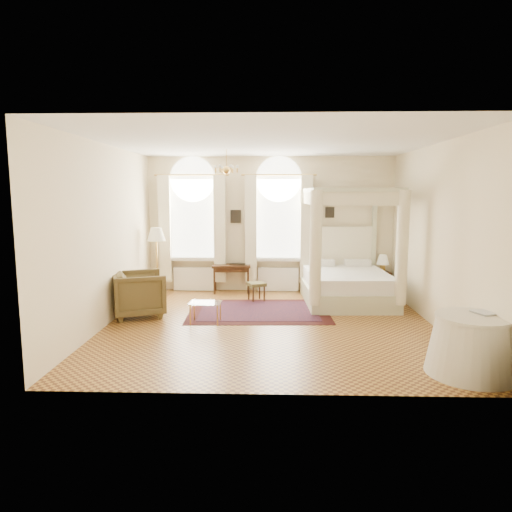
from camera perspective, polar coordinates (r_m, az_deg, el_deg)
The scene contains 18 objects.
ground at distance 8.57m, azimuth 1.73°, elevation -8.49°, with size 6.00×6.00×0.00m, color #AC7B32.
room_walls at distance 8.24m, azimuth 1.78°, elevation 4.85°, with size 6.00×6.00×6.00m.
window_left at distance 11.30m, azimuth -7.90°, elevation 3.08°, with size 1.62×0.27×3.29m.
window_right at distance 11.14m, azimuth 2.82°, elevation 3.07°, with size 1.62×0.27×3.29m.
chandelier at distance 9.49m, azimuth -3.72°, elevation 10.82°, with size 0.51×0.45×0.50m.
wall_pictures at distance 11.21m, azimuth 2.25°, elevation 5.17°, with size 2.54×0.03×0.39m.
canopy_bed at distance 10.29m, azimuth 11.30°, elevation -2.60°, with size 2.00×2.41×2.52m.
nightstand at distance 11.46m, azimuth 15.42°, elevation -3.24°, with size 0.37×0.34×0.53m, color #321E0D.
nightstand_lamp at distance 11.30m, azimuth 15.57°, elevation -0.58°, with size 0.29×0.29×0.42m.
writing_desk at distance 11.12m, azimuth -3.09°, elevation -1.59°, with size 0.95×0.53×0.69m.
laptop at distance 11.15m, azimuth -2.17°, elevation -0.96°, with size 0.36×0.23×0.03m, color black.
stool at distance 10.31m, azimuth 0.06°, elevation -3.72°, with size 0.48×0.48×0.41m.
armchair at distance 9.31m, azimuth -14.39°, elevation -4.60°, with size 0.95×0.97×0.89m, color #4C3F20.
coffee_table at distance 8.59m, azimuth -6.34°, elevation -6.02°, with size 0.60×0.44×0.40m.
floor_lamp at distance 10.82m, azimuth -12.35°, elevation 2.22°, with size 0.42×0.42×1.62m.
oriental_rug at distance 9.46m, azimuth 0.33°, elevation -6.88°, with size 2.91×2.14×0.01m.
side_table at distance 6.84m, azimuth 25.33°, elevation -10.06°, with size 1.18×1.18×0.80m.
book at distance 6.83m, azimuth 25.88°, elevation -6.45°, with size 0.22×0.29×0.03m, color black.
Camera 1 is at (0.01, -8.23, 2.40)m, focal length 32.00 mm.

